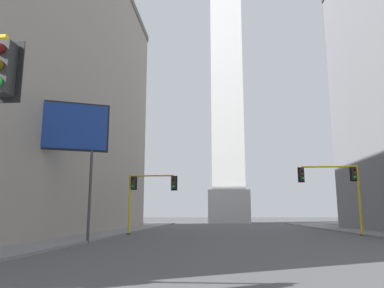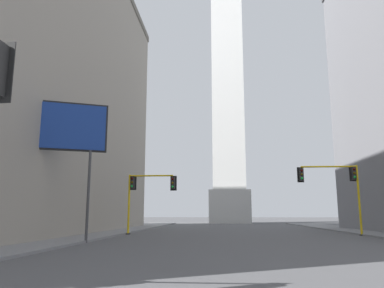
# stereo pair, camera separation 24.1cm
# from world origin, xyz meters

# --- Properties ---
(sidewalk_left) EXTENTS (5.00, 87.04, 0.15)m
(sidewalk_left) POSITION_xyz_m (-12.50, 26.11, 0.07)
(sidewalk_left) COLOR slate
(sidewalk_left) RESTS_ON ground_plane
(obelisk) EXTENTS (7.80, 7.80, 66.09)m
(obelisk) POSITION_xyz_m (0.00, 72.53, 31.54)
(obelisk) COLOR silver
(obelisk) RESTS_ON ground_plane
(traffic_light_mid_right) EXTENTS (5.20, 0.52, 5.89)m
(traffic_light_mid_right) POSITION_xyz_m (8.35, 32.12, 4.50)
(traffic_light_mid_right) COLOR yellow
(traffic_light_mid_right) RESTS_ON ground_plane
(traffic_light_mid_left) EXTENTS (4.46, 0.52, 5.26)m
(traffic_light_mid_left) POSITION_xyz_m (-8.35, 32.47, 3.99)
(traffic_light_mid_left) COLOR yellow
(traffic_light_mid_left) RESTS_ON ground_plane
(billboard_sign) EXTENTS (5.79, 2.49, 8.96)m
(billboard_sign) POSITION_xyz_m (-11.98, 21.88, 7.11)
(billboard_sign) COLOR #3F3F42
(billboard_sign) RESTS_ON ground_plane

